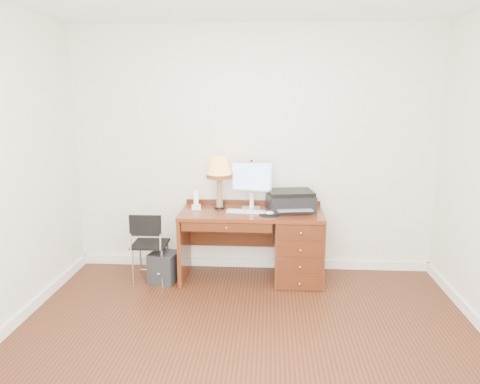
# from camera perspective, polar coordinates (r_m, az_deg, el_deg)

# --- Properties ---
(ground) EXTENTS (4.00, 4.00, 0.00)m
(ground) POSITION_cam_1_polar(r_m,az_deg,el_deg) (3.93, 0.53, -18.25)
(ground) COLOR #36190C
(ground) RESTS_ON ground
(room_shell) EXTENTS (4.00, 4.00, 4.00)m
(room_shell) POSITION_cam_1_polar(r_m,az_deg,el_deg) (4.46, 0.98, -13.61)
(room_shell) COLOR silver
(room_shell) RESTS_ON ground
(desk) EXTENTS (1.50, 0.67, 0.75)m
(desk) POSITION_cam_1_polar(r_m,az_deg,el_deg) (5.04, 5.10, -6.12)
(desk) COLOR #5E2713
(desk) RESTS_ON ground
(monitor) EXTENTS (0.44, 0.17, 0.51)m
(monitor) POSITION_cam_1_polar(r_m,az_deg,el_deg) (5.02, 1.37, 1.56)
(monitor) COLOR silver
(monitor) RESTS_ON desk
(keyboard) EXTENTS (0.42, 0.16, 0.02)m
(keyboard) POSITION_cam_1_polar(r_m,az_deg,el_deg) (4.91, 0.75, -2.37)
(keyboard) COLOR white
(keyboard) RESTS_ON desk
(mouse_pad) EXTENTS (0.21, 0.21, 0.04)m
(mouse_pad) POSITION_cam_1_polar(r_m,az_deg,el_deg) (4.80, 3.60, -2.69)
(mouse_pad) COLOR black
(mouse_pad) RESTS_ON desk
(printer) EXTENTS (0.54, 0.45, 0.21)m
(printer) POSITION_cam_1_polar(r_m,az_deg,el_deg) (5.00, 6.18, -1.04)
(printer) COLOR black
(printer) RESTS_ON desk
(leg_lamp) EXTENTS (0.28, 0.28, 0.57)m
(leg_lamp) POSITION_cam_1_polar(r_m,az_deg,el_deg) (4.99, -2.55, 2.63)
(leg_lamp) COLOR black
(leg_lamp) RESTS_ON desk
(phone) EXTENTS (0.11, 0.11, 0.20)m
(phone) POSITION_cam_1_polar(r_m,az_deg,el_deg) (5.05, -5.37, -1.41)
(phone) COLOR white
(phone) RESTS_ON desk
(pen_cup) EXTENTS (0.08, 0.08, 0.10)m
(pen_cup) POSITION_cam_1_polar(r_m,az_deg,el_deg) (5.14, 5.24, -1.33)
(pen_cup) COLOR black
(pen_cup) RESTS_ON desk
(chair) EXTENTS (0.37, 0.37, 0.77)m
(chair) POSITION_cam_1_polar(r_m,az_deg,el_deg) (5.01, -11.09, -5.81)
(chair) COLOR black
(chair) RESTS_ON ground
(equipment_box) EXTENTS (0.34, 0.34, 0.32)m
(equipment_box) POSITION_cam_1_polar(r_m,az_deg,el_deg) (5.10, -9.19, -9.02)
(equipment_box) COLOR black
(equipment_box) RESTS_ON ground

